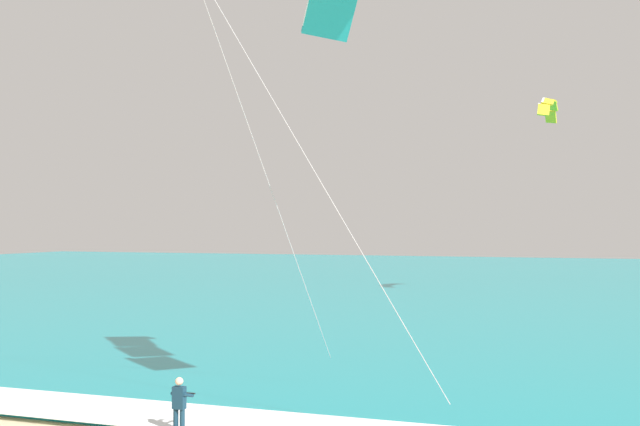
{
  "coord_description": "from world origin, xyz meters",
  "views": [
    {
      "loc": [
        8.3,
        -6.37,
        5.78
      ],
      "look_at": [
        0.38,
        16.36,
        6.19
      ],
      "focal_mm": 42.81,
      "sensor_mm": 36.0,
      "label": 1
    }
  ],
  "objects": [
    {
      "name": "kite_distant",
      "position": [
        5.66,
        55.1,
        15.0
      ],
      "size": [
        1.41,
        4.8,
        1.73
      ],
      "color": "yellow"
    },
    {
      "name": "surf_foam",
      "position": [
        0.0,
        13.36,
        0.22
      ],
      "size": [
        200.0,
        2.91,
        0.04
      ],
      "primitive_type": "cube",
      "color": "white",
      "rests_on": "sea"
    },
    {
      "name": "kitesurfer",
      "position": [
        -2.08,
        11.88,
        0.94
      ],
      "size": [
        0.55,
        0.53,
        1.69
      ],
      "color": "#143347",
      "rests_on": "ground"
    },
    {
      "name": "sea",
      "position": [
        0.0,
        72.36,
        0.1
      ],
      "size": [
        200.0,
        120.0,
        0.2
      ],
      "primitive_type": "cube",
      "color": "teal",
      "rests_on": "ground"
    }
  ]
}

